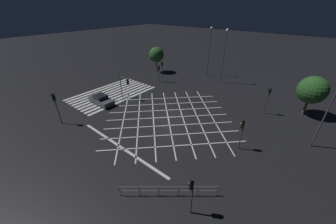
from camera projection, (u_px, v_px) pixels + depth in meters
name	position (u px, v px, depth m)	size (l,w,h in m)	color
ground_plane	(168.00, 117.00, 25.11)	(200.00, 200.00, 0.00)	black
road_markings	(128.00, 102.00, 29.13)	(19.90, 26.13, 0.01)	silver
traffic_light_median_south	(125.00, 83.00, 28.76)	(0.36, 2.13, 3.65)	#424244
traffic_light_ne_cross	(191.00, 189.00, 12.41)	(0.36, 0.39, 3.50)	#424244
traffic_light_median_north	(242.00, 128.00, 18.43)	(0.36, 0.39, 3.56)	#424244
traffic_light_sw_main	(162.00, 67.00, 35.46)	(0.39, 0.36, 3.97)	#424244
traffic_light_sw_cross	(159.00, 70.00, 35.30)	(0.36, 0.39, 3.30)	#424244
traffic_light_se_cross	(55.00, 103.00, 22.30)	(0.36, 0.39, 4.19)	#424244
traffic_light_nw_main	(268.00, 96.00, 24.58)	(0.39, 0.36, 3.83)	#424244
street_lamp_east	(333.00, 99.00, 17.23)	(0.56, 0.56, 7.50)	#424244
street_lamp_west	(210.00, 44.00, 36.94)	(0.49, 0.49, 9.52)	#424244
street_lamp_far	(225.00, 46.00, 33.00)	(0.54, 0.54, 9.64)	#424244
street_tree_near	(312.00, 90.00, 24.03)	(3.55, 3.55, 5.38)	brown
street_tree_far	(156.00, 55.00, 40.12)	(3.14, 3.14, 5.39)	brown
waiting_car	(101.00, 100.00, 28.25)	(1.76, 4.32, 1.40)	#474C51
pedestrian_railing	(168.00, 190.00, 14.49)	(4.83, 5.90, 1.05)	gray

